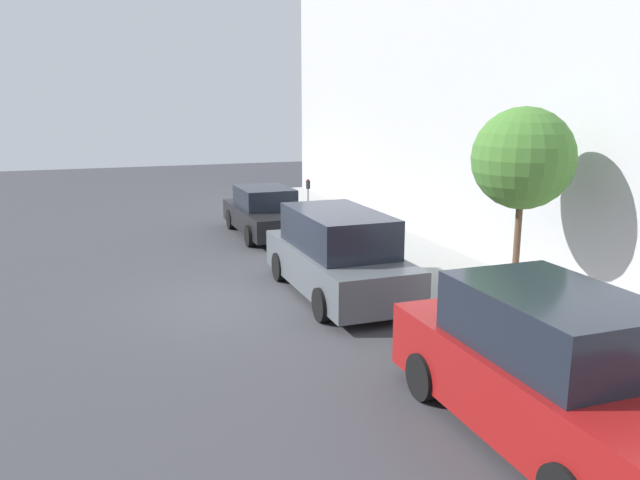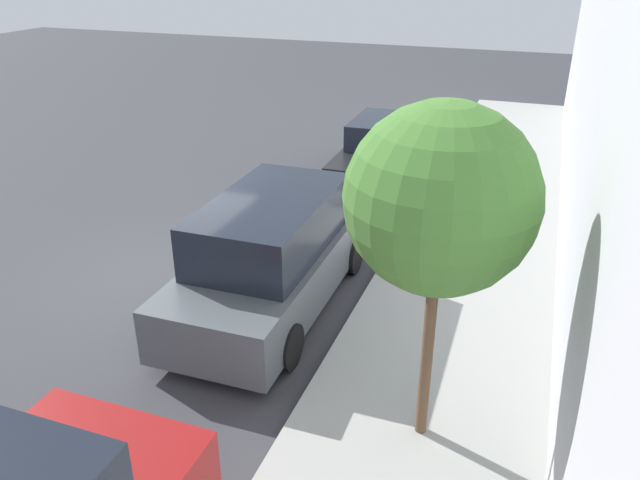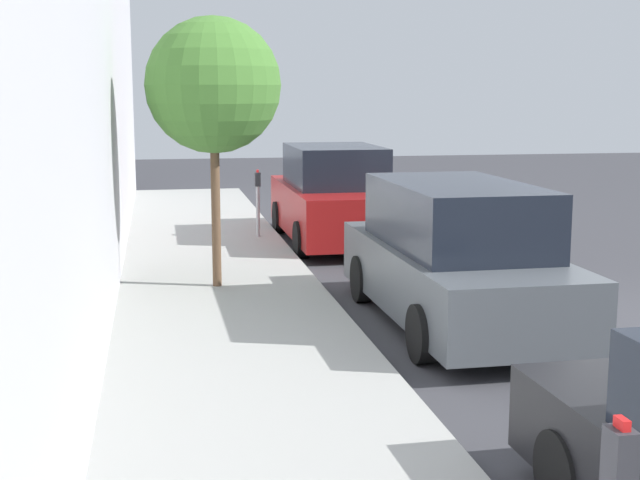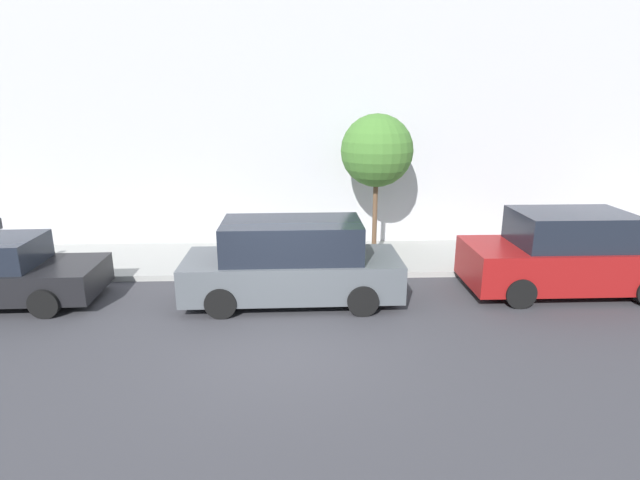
% 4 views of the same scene
% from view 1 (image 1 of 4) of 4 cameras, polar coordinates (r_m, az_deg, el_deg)
% --- Properties ---
extents(ground_plane, '(60.00, 60.00, 0.00)m').
position_cam_1_polar(ground_plane, '(13.61, -7.05, -5.67)').
color(ground_plane, '#38383D').
extents(sidewalk, '(3.04, 32.00, 0.15)m').
position_cam_1_polar(sidewalk, '(15.40, 11.51, -3.36)').
color(sidewalk, '#9E9E99').
rests_on(sidewalk, ground_plane).
extents(parked_suv_nearest, '(2.08, 4.80, 1.98)m').
position_cam_1_polar(parked_suv_nearest, '(8.50, 20.13, -11.17)').
color(parked_suv_nearest, maroon).
rests_on(parked_suv_nearest, ground_plane).
extents(parked_minivan_second, '(2.02, 4.92, 1.90)m').
position_cam_1_polar(parked_minivan_second, '(13.79, 1.60, -1.35)').
color(parked_minivan_second, '#4C5156').
rests_on(parked_minivan_second, ground_plane).
extents(parked_sedan_third, '(1.92, 4.54, 1.54)m').
position_cam_1_polar(parked_sedan_third, '(20.12, -5.01, 2.48)').
color(parked_sedan_third, black).
rests_on(parked_sedan_third, ground_plane).
extents(parking_meter_far, '(0.11, 0.15, 1.50)m').
position_cam_1_polar(parking_meter_far, '(21.32, -1.10, 4.04)').
color(parking_meter_far, '#ADADB2').
rests_on(parking_meter_far, sidewalk).
extents(street_tree, '(2.00, 2.00, 4.00)m').
position_cam_1_polar(street_tree, '(12.86, 18.07, 7.07)').
color(street_tree, brown).
rests_on(street_tree, sidewalk).
extents(fire_hydrant, '(0.20, 0.20, 0.69)m').
position_cam_1_polar(fire_hydrant, '(23.45, -3.03, 3.39)').
color(fire_hydrant, gold).
rests_on(fire_hydrant, sidewalk).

